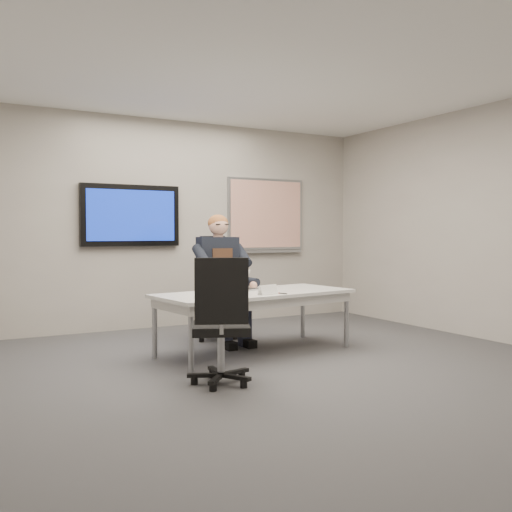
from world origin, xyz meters
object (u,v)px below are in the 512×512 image
conference_table (255,299)px  seated_person (225,291)px  office_chair_near (221,345)px  laptop (243,285)px  office_chair_far (217,312)px

conference_table → seated_person: seated_person is taller
office_chair_near → laptop: size_ratio=2.71×
seated_person → conference_table: bearing=-79.1°
office_chair_far → laptop: 0.78m
laptop → office_chair_far: bearing=65.3°
office_chair_near → seated_person: seated_person is taller
office_chair_far → seated_person: bearing=-69.5°
conference_table → office_chair_near: (-0.87, -0.99, -0.24)m
office_chair_near → laptop: (0.85, 1.23, 0.37)m
conference_table → laptop: 0.27m
office_chair_near → seated_person: bearing=-92.6°
office_chair_near → seated_person: 1.86m
conference_table → seated_person: 0.65m
office_chair_far → conference_table: bearing=-64.1°
conference_table → seated_person: size_ratio=1.48×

